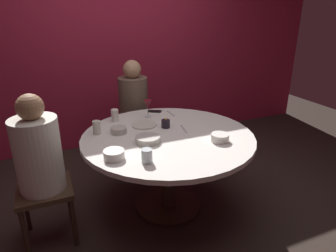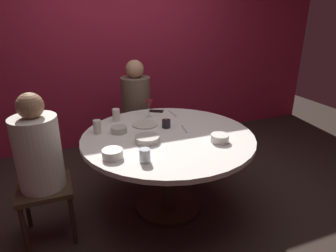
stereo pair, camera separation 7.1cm
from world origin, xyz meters
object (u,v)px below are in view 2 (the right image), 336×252
(dining_table, at_px, (168,149))
(seated_diner_back, at_px, (136,101))
(bowl_serving_large, at_px, (112,154))
(cup_by_right_diner, at_px, (145,155))
(candle_holder, at_px, (166,124))
(cup_near_candle, at_px, (116,115))
(dinner_plate, at_px, (145,124))
(cell_phone, at_px, (156,111))
(bowl_small_white, at_px, (119,130))
(bowl_sauce_side, at_px, (220,138))
(cup_by_left_diner, at_px, (97,127))
(seated_diner_left, at_px, (39,154))
(wine_glass, at_px, (149,105))
(bowl_salad_center, at_px, (147,139))

(dining_table, xyz_separation_m, seated_diner_back, (0.00, 1.01, 0.15))
(bowl_serving_large, height_order, cup_by_right_diner, cup_by_right_diner)
(candle_holder, bearing_deg, cup_near_candle, 138.39)
(dinner_plate, bearing_deg, cell_phone, 55.55)
(bowl_small_white, height_order, bowl_sauce_side, bowl_sauce_side)
(candle_holder, height_order, cup_by_left_diner, cup_by_left_diner)
(bowl_serving_large, bearing_deg, dining_table, 25.31)
(seated_diner_back, bearing_deg, candle_holder, 3.08)
(dinner_plate, bearing_deg, seated_diner_left, -162.58)
(cell_phone, distance_m, cup_by_right_diner, 1.11)
(candle_holder, height_order, bowl_small_white, candle_holder)
(dining_table, relative_size, cup_by_right_diner, 14.83)
(seated_diner_left, relative_size, candle_holder, 12.66)
(cell_phone, height_order, cup_near_candle, cup_near_candle)
(bowl_small_white, height_order, cup_by_left_diner, cup_by_left_diner)
(candle_holder, bearing_deg, bowl_sauce_side, -57.04)
(seated_diner_left, bearing_deg, bowl_sauce_side, -11.86)
(wine_glass, xyz_separation_m, bowl_sauce_side, (0.35, -0.77, -0.10))
(bowl_salad_center, bearing_deg, bowl_sauce_side, -21.25)
(seated_diner_back, relative_size, bowl_salad_center, 6.10)
(seated_diner_left, height_order, candle_holder, seated_diner_left)
(wine_glass, relative_size, cup_near_candle, 1.49)
(bowl_small_white, bearing_deg, wine_glass, 37.78)
(candle_holder, relative_size, bowl_serving_large, 0.63)
(seated_diner_back, distance_m, cup_by_left_diner, 0.94)
(candle_holder, xyz_separation_m, cup_by_left_diner, (-0.60, 0.10, 0.02))
(seated_diner_left, relative_size, bowl_sauce_side, 8.23)
(dining_table, relative_size, cup_by_left_diner, 12.48)
(candle_holder, relative_size, cell_phone, 0.68)
(dining_table, bearing_deg, wine_glass, 91.25)
(cup_by_left_diner, bearing_deg, cup_by_right_diner, -70.79)
(seated_diner_back, distance_m, bowl_serving_large, 1.37)
(seated_diner_left, relative_size, cell_phone, 8.63)
(dinner_plate, bearing_deg, bowl_small_white, -162.37)
(bowl_small_white, xyz_separation_m, cup_near_candle, (0.04, 0.30, 0.03))
(dining_table, distance_m, cup_by_right_diner, 0.54)
(cup_by_left_diner, bearing_deg, cell_phone, 28.60)
(dining_table, relative_size, cell_phone, 10.51)
(bowl_small_white, bearing_deg, bowl_serving_large, -108.15)
(wine_glass, xyz_separation_m, bowl_salad_center, (-0.20, -0.56, -0.10))
(candle_holder, xyz_separation_m, cup_near_candle, (-0.38, 0.34, 0.02))
(cell_phone, relative_size, bowl_serving_large, 0.93)
(bowl_small_white, bearing_deg, dinner_plate, 17.63)
(seated_diner_back, bearing_deg, cup_near_candle, -33.46)
(bowl_serving_large, relative_size, cup_by_left_diner, 1.28)
(dining_table, distance_m, bowl_small_white, 0.46)
(dining_table, bearing_deg, bowl_serving_large, -154.69)
(dinner_plate, relative_size, bowl_sauce_side, 1.58)
(dining_table, relative_size, wine_glass, 8.36)
(seated_diner_back, bearing_deg, cell_phone, 16.16)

